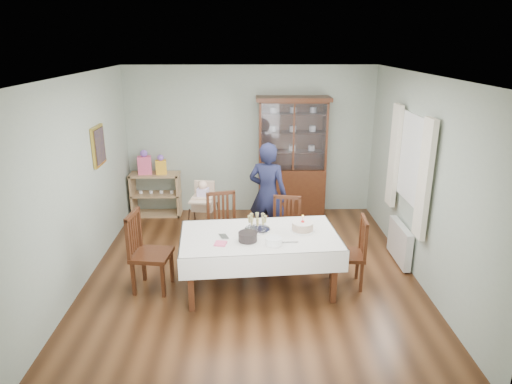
{
  "coord_description": "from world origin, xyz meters",
  "views": [
    {
      "loc": [
        -0.06,
        -5.73,
        3.11
      ],
      "look_at": [
        0.06,
        0.2,
        1.13
      ],
      "focal_mm": 32.0,
      "sensor_mm": 36.0,
      "label": 1
    }
  ],
  "objects_px": {
    "birthday_cake": "(303,227)",
    "gift_bag_orange": "(161,165)",
    "chair_far_left": "(224,241)",
    "gift_bag_pink": "(145,163)",
    "high_chair": "(204,217)",
    "champagne_tray": "(257,226)",
    "chair_end_left": "(151,267)",
    "sideboard": "(156,194)",
    "dining_table": "(259,261)",
    "woman": "(268,194)",
    "chair_end_right": "(348,265)",
    "china_cabinet": "(292,156)",
    "chair_far_right": "(285,243)"
  },
  "relations": [
    {
      "from": "china_cabinet",
      "to": "gift_bag_orange",
      "type": "bearing_deg",
      "value": 179.96
    },
    {
      "from": "chair_far_right",
      "to": "chair_end_right",
      "type": "distance_m",
      "value": 1.06
    },
    {
      "from": "sideboard",
      "to": "gift_bag_orange",
      "type": "height_order",
      "value": "gift_bag_orange"
    },
    {
      "from": "dining_table",
      "to": "sideboard",
      "type": "bearing_deg",
      "value": 124.4
    },
    {
      "from": "dining_table",
      "to": "chair_far_left",
      "type": "height_order",
      "value": "chair_far_left"
    },
    {
      "from": "dining_table",
      "to": "gift_bag_pink",
      "type": "xyz_separation_m",
      "value": [
        -2.0,
        2.67,
        0.61
      ]
    },
    {
      "from": "chair_far_left",
      "to": "woman",
      "type": "xyz_separation_m",
      "value": [
        0.66,
        0.58,
        0.53
      ]
    },
    {
      "from": "champagne_tray",
      "to": "gift_bag_orange",
      "type": "relative_size",
      "value": 0.95
    },
    {
      "from": "woman",
      "to": "gift_bag_pink",
      "type": "height_order",
      "value": "woman"
    },
    {
      "from": "chair_end_left",
      "to": "gift_bag_pink",
      "type": "relative_size",
      "value": 2.36
    },
    {
      "from": "chair_end_right",
      "to": "high_chair",
      "type": "relative_size",
      "value": 0.95
    },
    {
      "from": "high_chair",
      "to": "gift_bag_orange",
      "type": "bearing_deg",
      "value": 136.34
    },
    {
      "from": "champagne_tray",
      "to": "gift_bag_pink",
      "type": "xyz_separation_m",
      "value": [
        -1.98,
        2.52,
        0.17
      ]
    },
    {
      "from": "birthday_cake",
      "to": "gift_bag_pink",
      "type": "xyz_separation_m",
      "value": [
        -2.56,
        2.56,
        0.18
      ]
    },
    {
      "from": "birthday_cake",
      "to": "gift_bag_orange",
      "type": "relative_size",
      "value": 0.9
    },
    {
      "from": "chair_far_right",
      "to": "gift_bag_pink",
      "type": "height_order",
      "value": "gift_bag_pink"
    },
    {
      "from": "dining_table",
      "to": "champagne_tray",
      "type": "bearing_deg",
      "value": 99.71
    },
    {
      "from": "chair_far_left",
      "to": "gift_bag_pink",
      "type": "xyz_separation_m",
      "value": [
        -1.51,
        1.85,
        0.7
      ]
    },
    {
      "from": "chair_end_right",
      "to": "woman",
      "type": "xyz_separation_m",
      "value": [
        -1.0,
        1.34,
        0.54
      ]
    },
    {
      "from": "champagne_tray",
      "to": "gift_bag_orange",
      "type": "height_order",
      "value": "gift_bag_orange"
    },
    {
      "from": "chair_far_right",
      "to": "woman",
      "type": "relative_size",
      "value": 0.57
    },
    {
      "from": "high_chair",
      "to": "champagne_tray",
      "type": "bearing_deg",
      "value": -50.91
    },
    {
      "from": "sideboard",
      "to": "chair_far_right",
      "type": "relative_size",
      "value": 0.95
    },
    {
      "from": "chair_end_left",
      "to": "dining_table",
      "type": "bearing_deg",
      "value": -83.05
    },
    {
      "from": "champagne_tray",
      "to": "chair_far_left",
      "type": "bearing_deg",
      "value": 125.09
    },
    {
      "from": "high_chair",
      "to": "gift_bag_orange",
      "type": "relative_size",
      "value": 2.8
    },
    {
      "from": "champagne_tray",
      "to": "birthday_cake",
      "type": "height_order",
      "value": "birthday_cake"
    },
    {
      "from": "dining_table",
      "to": "chair_end_right",
      "type": "bearing_deg",
      "value": 2.56
    },
    {
      "from": "dining_table",
      "to": "gift_bag_orange",
      "type": "bearing_deg",
      "value": 122.65
    },
    {
      "from": "chair_end_left",
      "to": "woman",
      "type": "xyz_separation_m",
      "value": [
        1.57,
        1.38,
        0.51
      ]
    },
    {
      "from": "chair_far_left",
      "to": "chair_far_right",
      "type": "bearing_deg",
      "value": -16.33
    },
    {
      "from": "chair_end_left",
      "to": "gift_bag_orange",
      "type": "xyz_separation_m",
      "value": [
        -0.3,
        2.66,
        0.65
      ]
    },
    {
      "from": "high_chair",
      "to": "woman",
      "type": "bearing_deg",
      "value": -0.73
    },
    {
      "from": "chair_end_right",
      "to": "birthday_cake",
      "type": "bearing_deg",
      "value": -91.16
    },
    {
      "from": "chair_far_left",
      "to": "champagne_tray",
      "type": "bearing_deg",
      "value": -69.25
    },
    {
      "from": "chair_far_left",
      "to": "chair_far_right",
      "type": "distance_m",
      "value": 0.9
    },
    {
      "from": "sideboard",
      "to": "dining_table",
      "type": "bearing_deg",
      "value": -55.6
    },
    {
      "from": "high_chair",
      "to": "chair_far_left",
      "type": "bearing_deg",
      "value": -55.52
    },
    {
      "from": "china_cabinet",
      "to": "birthday_cake",
      "type": "relative_size",
      "value": 6.77
    },
    {
      "from": "birthday_cake",
      "to": "gift_bag_orange",
      "type": "height_order",
      "value": "gift_bag_orange"
    },
    {
      "from": "woman",
      "to": "champagne_tray",
      "type": "relative_size",
      "value": 4.86
    },
    {
      "from": "chair_end_right",
      "to": "high_chair",
      "type": "distance_m",
      "value": 2.53
    },
    {
      "from": "china_cabinet",
      "to": "woman",
      "type": "bearing_deg",
      "value": -111.22
    },
    {
      "from": "chair_end_right",
      "to": "sideboard",
      "type": "bearing_deg",
      "value": -126.89
    },
    {
      "from": "birthday_cake",
      "to": "gift_bag_pink",
      "type": "distance_m",
      "value": 3.63
    },
    {
      "from": "china_cabinet",
      "to": "sideboard",
      "type": "bearing_deg",
      "value": 179.51
    },
    {
      "from": "gift_bag_orange",
      "to": "high_chair",
      "type": "bearing_deg",
      "value": -52.34
    },
    {
      "from": "high_chair",
      "to": "gift_bag_orange",
      "type": "distance_m",
      "value": 1.51
    },
    {
      "from": "china_cabinet",
      "to": "chair_end_left",
      "type": "xyz_separation_m",
      "value": [
        -2.07,
        -2.65,
        -0.81
      ]
    },
    {
      "from": "dining_table",
      "to": "birthday_cake",
      "type": "distance_m",
      "value": 0.72
    }
  ]
}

